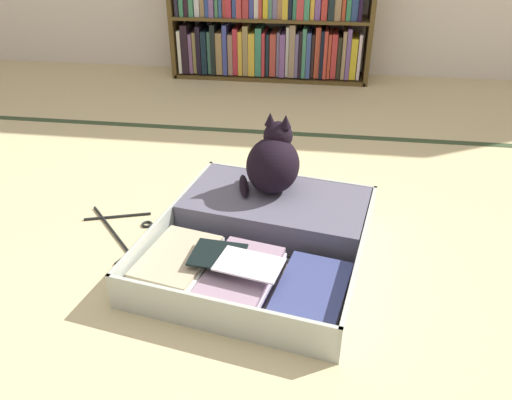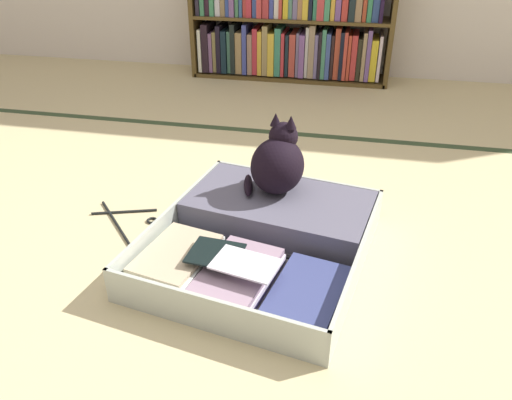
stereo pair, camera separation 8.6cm
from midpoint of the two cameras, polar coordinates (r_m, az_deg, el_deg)
name	(u,v)px [view 1 (the left image)]	position (r m, az deg, el deg)	size (l,w,h in m)	color
ground_plane	(210,287)	(1.58, -6.88, -9.89)	(10.00, 10.00, 0.00)	#CDBB86
tatami_border	(262,132)	(2.64, -0.23, 7.83)	(4.80, 0.05, 0.00)	#324428
bookshelf	(270,21)	(3.49, 0.81, 19.90)	(1.33, 0.27, 0.80)	brown
open_suitcase	(264,233)	(1.71, -0.55, -3.81)	(0.80, 0.88, 0.12)	#B2BAAD
black_cat	(274,162)	(1.79, 0.66, 4.33)	(0.26, 0.25, 0.28)	black
clothes_hanger	(126,231)	(1.88, -16.01, -3.49)	(0.33, 0.34, 0.01)	black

